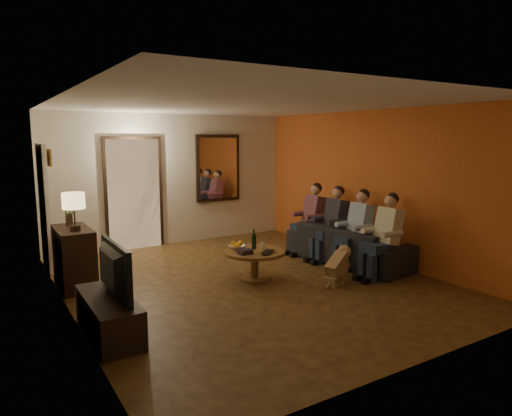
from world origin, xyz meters
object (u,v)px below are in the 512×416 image
table_lamp (74,212)px  person_b (357,232)px  person_d (311,221)px  coffee_table (255,265)px  wine_bottle (254,239)px  person_c (333,226)px  dresser (74,258)px  tv_stand (109,316)px  tv (106,271)px  dog (337,265)px  person_a (385,239)px  sofa (348,244)px  laptop (270,253)px  bowl (237,247)px

table_lamp → person_b: (4.13, -1.19, -0.53)m
person_d → coffee_table: person_d is taller
coffee_table → wine_bottle: wine_bottle is taller
person_c → coffee_table: size_ratio=1.30×
dresser → tv_stand: bearing=-90.0°
tv_stand → wine_bottle: size_ratio=4.10×
tv → dresser: bearing=0.0°
person_d → coffee_table: bearing=-154.0°
dog → wine_bottle: bearing=112.4°
table_lamp → tv_stand: table_lamp is taller
tv → wine_bottle: (2.42, 0.95, -0.11)m
coffee_table → dog: bearing=-41.2°
tv_stand → table_lamp: bearing=90.0°
tv → person_c: size_ratio=0.85×
table_lamp → person_c: bearing=-8.2°
person_c → coffee_table: person_c is taller
tv_stand → person_a: size_ratio=1.06×
person_b → person_c: bearing=90.0°
person_d → wine_bottle: person_d is taller
sofa → person_a: size_ratio=1.85×
dog → laptop: size_ratio=1.70×
table_lamp → person_b: 4.33m
dresser → person_c: person_c is taller
table_lamp → coffee_table: bearing=-19.7°
dresser → person_c: size_ratio=0.80×
dresser → person_d: (4.13, -0.21, 0.17)m
person_c → bowl: 1.94m
table_lamp → person_b: size_ratio=0.45×
tv → coffee_table: tv is taller
sofa → coffee_table: bearing=82.6°
person_b → person_c: size_ratio=1.00×
person_d → tv_stand: bearing=-157.6°
tv → coffee_table: size_ratio=1.11×
table_lamp → tv: bearing=-90.0°
dresser → tv: 1.94m
dog → coffee_table: 1.23m
tv → laptop: (2.47, 0.57, -0.25)m
dresser → table_lamp: (0.00, -0.22, 0.70)m
wine_bottle → dresser: bearing=158.2°
person_b → dresser: bearing=161.1°
person_d → coffee_table: 1.99m
bowl → wine_bottle: (0.23, -0.12, 0.12)m
table_lamp → person_d: table_lamp is taller
dog → bowl: (-1.11, 1.03, 0.20)m
wine_bottle → table_lamp: bearing=162.8°
tv → table_lamp: bearing=0.0°
person_b → wine_bottle: person_b is taller
sofa → tv_stand: bearing=94.6°
person_d → coffee_table: size_ratio=1.30×
person_c → coffee_table: 1.82m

